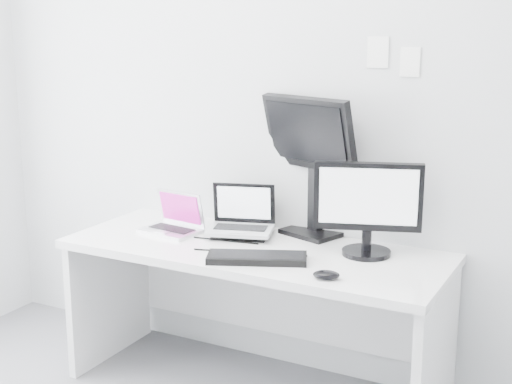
% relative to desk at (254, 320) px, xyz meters
% --- Properties ---
extents(back_wall, '(3.60, 0.00, 3.60)m').
position_rel_desk_xyz_m(back_wall, '(0.00, 0.35, 0.99)').
color(back_wall, silver).
rests_on(back_wall, ground).
extents(desk, '(1.80, 0.70, 0.73)m').
position_rel_desk_xyz_m(desk, '(0.00, 0.00, 0.00)').
color(desk, white).
rests_on(desk, ground).
extents(macbook, '(0.31, 0.24, 0.21)m').
position_rel_desk_xyz_m(macbook, '(-0.48, 0.02, 0.47)').
color(macbook, silver).
rests_on(macbook, desk).
extents(speaker, '(0.13, 0.13, 0.20)m').
position_rel_desk_xyz_m(speaker, '(-0.20, 0.30, 0.46)').
color(speaker, black).
rests_on(speaker, desk).
extents(dell_laptop, '(0.37, 0.32, 0.26)m').
position_rel_desk_xyz_m(dell_laptop, '(-0.14, 0.11, 0.49)').
color(dell_laptop, '#BABEC2').
rests_on(dell_laptop, desk).
extents(rear_monitor, '(0.55, 0.34, 0.70)m').
position_rel_desk_xyz_m(rear_monitor, '(0.15, 0.30, 0.72)').
color(rear_monitor, black).
rests_on(rear_monitor, desk).
extents(samsung_monitor, '(0.52, 0.36, 0.44)m').
position_rel_desk_xyz_m(samsung_monitor, '(0.50, 0.13, 0.58)').
color(samsung_monitor, black).
rests_on(samsung_monitor, desk).
extents(keyboard, '(0.46, 0.32, 0.03)m').
position_rel_desk_xyz_m(keyboard, '(0.11, -0.17, 0.38)').
color(keyboard, black).
rests_on(keyboard, desk).
extents(mouse, '(0.13, 0.10, 0.04)m').
position_rel_desk_xyz_m(mouse, '(0.46, -0.25, 0.38)').
color(mouse, black).
rests_on(mouse, desk).
extents(wall_note_0, '(0.10, 0.00, 0.14)m').
position_rel_desk_xyz_m(wall_note_0, '(0.45, 0.34, 1.26)').
color(wall_note_0, white).
rests_on(wall_note_0, back_wall).
extents(wall_note_1, '(0.09, 0.00, 0.13)m').
position_rel_desk_xyz_m(wall_note_1, '(0.60, 0.34, 1.22)').
color(wall_note_1, white).
rests_on(wall_note_1, back_wall).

